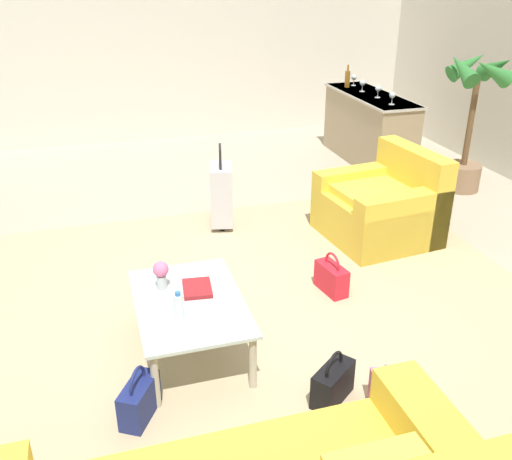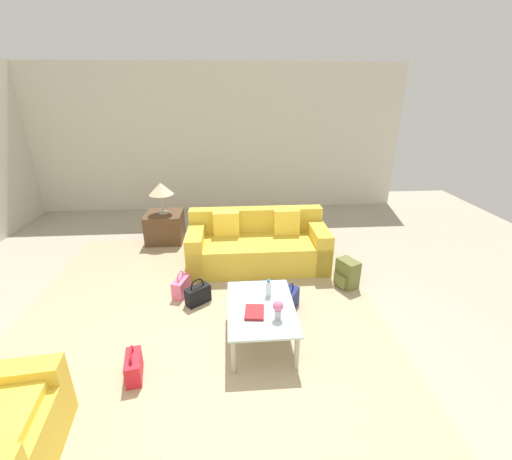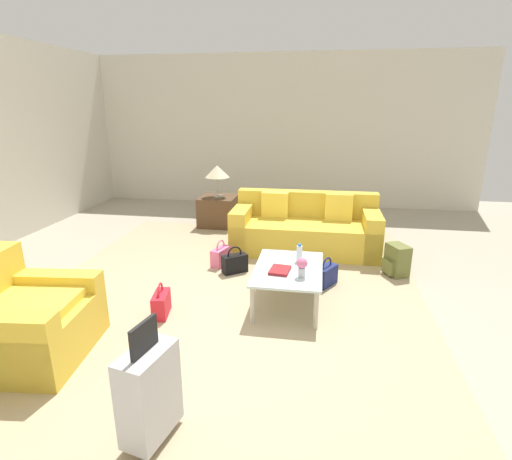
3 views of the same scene
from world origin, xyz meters
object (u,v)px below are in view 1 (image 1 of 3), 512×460
wine_glass_left_of_centre (363,83)px  wine_glass_right_of_centre (378,89)px  handbag_red (331,278)px  potted_palm (471,118)px  wine_glass_rightmost (392,96)px  armchair (384,208)px  handbag_black (333,383)px  coffee_table (190,307)px  coffee_table_book (197,288)px  handbag_pink (385,399)px  flower_vase (161,273)px  handbag_navy (139,399)px  bar_console (369,127)px  wine_bottle_amber (347,79)px  suitcase_silver (221,193)px  water_bottle (179,307)px  wine_glass_leftmost (354,78)px

wine_glass_left_of_centre → wine_glass_right_of_centre: (0.40, 0.02, 0.00)m
handbag_red → potted_palm: (-1.73, 2.44, 0.74)m
potted_palm → wine_glass_rightmost: bearing=-137.7°
armchair → handbag_black: armchair is taller
coffee_table → handbag_black: size_ratio=2.95×
coffee_table_book → potted_palm: bearing=126.4°
coffee_table_book → handbag_red: size_ratio=0.71×
handbag_pink → flower_vase: bearing=-135.8°
wine_glass_right_of_centre → handbag_navy: (3.84, -3.50, -0.89)m
armchair → bar_console: (-2.19, 0.93, 0.17)m
wine_glass_rightmost → wine_bottle_amber: wine_bottle_amber is taller
coffee_table → potted_palm: 4.33m
flower_vase → bar_console: (-3.28, 3.25, -0.07)m
wine_glass_right_of_centre → handbag_navy: size_ratio=0.43×
wine_glass_rightmost → suitcase_silver: bearing=-69.1°
coffee_table → potted_palm: bearing=120.7°
coffee_table → handbag_red: (-0.47, 1.26, -0.24)m
coffee_table_book → handbag_navy: size_ratio=0.71×
wine_glass_left_of_centre → potted_palm: (1.50, 0.64, -0.15)m
handbag_black → water_bottle: bearing=-122.0°
wine_glass_right_of_centre → handbag_red: (2.83, -1.82, -0.89)m
bar_console → suitcase_silver: (1.50, -2.40, -0.11)m
bar_console → wine_glass_rightmost: wine_glass_rightmost is taller
wine_bottle_amber → coffee_table_book: bearing=-36.7°
coffee_table → wine_glass_leftmost: bearing=142.7°
handbag_navy → handbag_pink: 1.47m
wine_glass_left_of_centre → wine_glass_rightmost: size_ratio=1.00×
coffee_table → wine_glass_leftmost: size_ratio=6.83×
armchair → coffee_table: size_ratio=1.02×
coffee_table_book → wine_glass_right_of_centre: bearing=143.2°
handbag_red → suitcase_silver: bearing=-159.9°
bar_console → handbag_pink: bearing=-25.4°
coffee_table_book → handbag_black: size_ratio=0.71×
wine_glass_leftmost → flower_vase: bearing=-40.2°
suitcase_silver → handbag_black: suitcase_silver is taller
coffee_table → handbag_pink: bearing=46.2°
wine_glass_left_of_centre → handbag_pink: (4.65, -2.07, -0.89)m
coffee_table → bar_console: bar_console is taller
handbag_navy → wine_glass_rightmost: bearing=134.7°
armchair → flower_vase: size_ratio=5.25×
wine_glass_leftmost → wine_glass_left_of_centre: same height
wine_glass_rightmost → handbag_red: bearing=-36.5°
coffee_table → coffee_table_book: coffee_table_book is taller
armchair → wine_glass_right_of_centre: wine_glass_right_of_centre is taller
wine_glass_left_of_centre → handbag_pink: wine_glass_left_of_centre is taller
suitcase_silver → potted_palm: size_ratio=0.52×
coffee_table_book → handbag_navy: coffee_table_book is taller
coffee_table_book → wine_glass_rightmost: (-2.78, 2.98, 0.58)m
armchair → coffee_table: 2.54m
wine_glass_left_of_centre → handbag_black: size_ratio=0.43×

